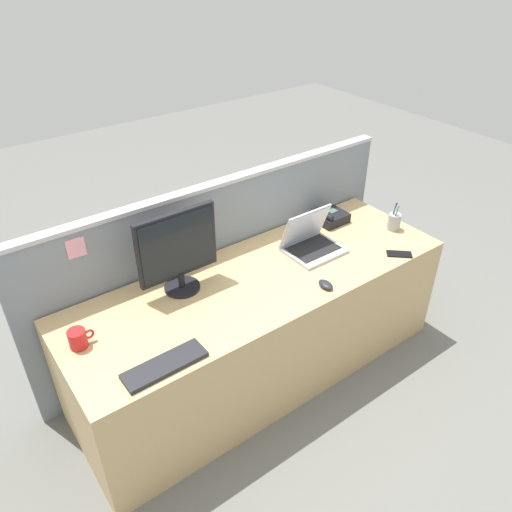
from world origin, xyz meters
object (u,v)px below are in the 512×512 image
(desk_phone, at_px, (330,217))
(pen_cup, at_px, (394,222))
(desktop_monitor, at_px, (178,249))
(computer_mouse_right_hand, at_px, (326,285))
(coffee_mug, at_px, (78,339))
(laptop, at_px, (310,240))
(cell_phone_black_slab, at_px, (399,254))
(keyboard_main, at_px, (165,365))

(desk_phone, distance_m, pen_cup, 0.41)
(desktop_monitor, relative_size, desk_phone, 2.33)
(computer_mouse_right_hand, height_order, coffee_mug, coffee_mug)
(laptop, height_order, pen_cup, laptop)
(computer_mouse_right_hand, relative_size, coffee_mug, 0.81)
(desk_phone, xyz_separation_m, computer_mouse_right_hand, (-0.52, -0.51, -0.02))
(desktop_monitor, bearing_deg, laptop, -8.63)
(coffee_mug, bearing_deg, laptop, -0.40)
(laptop, distance_m, coffee_mug, 1.44)
(cell_phone_black_slab, bearing_deg, desk_phone, 48.59)
(laptop, relative_size, pen_cup, 1.72)
(cell_phone_black_slab, bearing_deg, computer_mouse_right_hand, 129.82)
(keyboard_main, bearing_deg, desk_phone, 18.31)
(desk_phone, relative_size, keyboard_main, 0.51)
(desk_phone, relative_size, cell_phone_black_slab, 1.34)
(laptop, height_order, keyboard_main, laptop)
(desk_phone, bearing_deg, cell_phone_black_slab, -83.88)
(desktop_monitor, relative_size, pen_cup, 2.42)
(keyboard_main, distance_m, cell_phone_black_slab, 1.57)
(desk_phone, height_order, computer_mouse_right_hand, desk_phone)
(pen_cup, relative_size, cell_phone_black_slab, 1.29)
(cell_phone_black_slab, bearing_deg, laptop, 89.30)
(laptop, xyz_separation_m, coffee_mug, (-1.44, 0.01, -0.02))
(keyboard_main, relative_size, coffee_mug, 3.16)
(desktop_monitor, distance_m, computer_mouse_right_hand, 0.83)
(desktop_monitor, distance_m, keyboard_main, 0.64)
(keyboard_main, bearing_deg, computer_mouse_right_hand, -0.29)
(laptop, xyz_separation_m, computer_mouse_right_hand, (-0.19, -0.34, -0.05))
(laptop, bearing_deg, desktop_monitor, 171.37)
(desktop_monitor, bearing_deg, keyboard_main, -126.60)
(desk_phone, bearing_deg, coffee_mug, -174.74)
(desk_phone, xyz_separation_m, keyboard_main, (-1.51, -0.52, -0.03))
(computer_mouse_right_hand, bearing_deg, pen_cup, 18.13)
(desktop_monitor, height_order, pen_cup, desktop_monitor)
(laptop, xyz_separation_m, desk_phone, (0.33, 0.17, -0.03))
(desktop_monitor, xyz_separation_m, pen_cup, (1.43, -0.27, -0.19))
(laptop, xyz_separation_m, keyboard_main, (-1.18, -0.35, -0.05))
(pen_cup, height_order, coffee_mug, pen_cup)
(laptop, relative_size, coffee_mug, 2.68)
(pen_cup, bearing_deg, computer_mouse_right_hand, -165.70)
(pen_cup, xyz_separation_m, cell_phone_black_slab, (-0.21, -0.23, -0.05))
(keyboard_main, bearing_deg, coffee_mug, 125.28)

